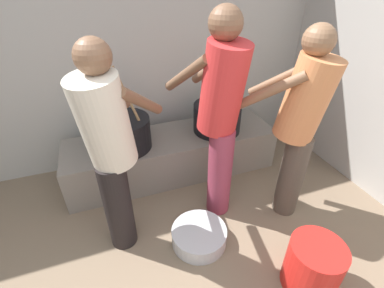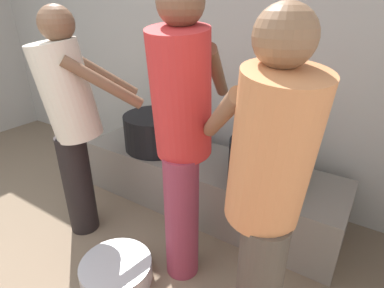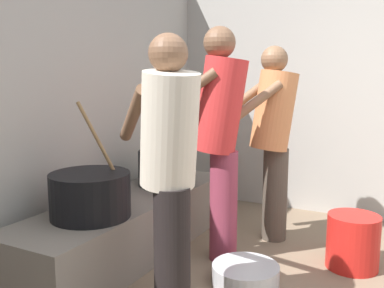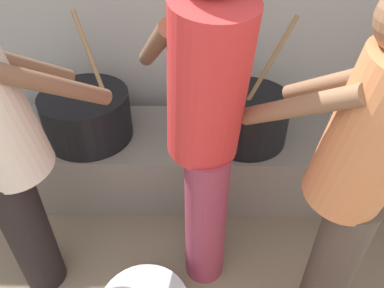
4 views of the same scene
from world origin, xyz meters
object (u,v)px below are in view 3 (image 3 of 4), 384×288
object	(u,v)px
cook_in_cream_shirt	(169,161)
cook_in_orange_shirt	(273,132)
cooking_pot_secondary	(90,195)
bucket_red_plastic	(353,242)
metal_mixing_bowl	(246,275)
cooking_pot_main	(167,168)
cook_in_red_shirt	(220,129)

from	to	relation	value
cook_in_cream_shirt	cook_in_orange_shirt	size ratio (longest dim) A/B	0.99
cooking_pot_secondary	cook_in_orange_shirt	xyz separation A→B (m)	(1.24, -0.81, 0.32)
bucket_red_plastic	metal_mixing_bowl	world-z (taller)	bucket_red_plastic
bucket_red_plastic	metal_mixing_bowl	xyz separation A→B (m)	(-0.58, 0.57, -0.13)
metal_mixing_bowl	cook_in_cream_shirt	bearing A→B (deg)	155.57
cooking_pot_secondary	metal_mixing_bowl	size ratio (longest dim) A/B	1.71
cook_in_orange_shirt	metal_mixing_bowl	bearing A→B (deg)	-173.06
cooking_pot_main	bucket_red_plastic	xyz separation A→B (m)	(0.04, -1.48, -0.38)
cook_in_red_shirt	metal_mixing_bowl	size ratio (longest dim) A/B	3.84
cook_in_orange_shirt	cooking_pot_main	bearing A→B (deg)	109.92
cook_in_red_shirt	cooking_pot_secondary	bearing A→B (deg)	139.07
cooking_pot_secondary	cook_in_cream_shirt	world-z (taller)	cook_in_cream_shirt
cooking_pot_secondary	bucket_red_plastic	world-z (taller)	cooking_pot_secondary
cooking_pot_main	bucket_red_plastic	distance (m)	1.53
cooking_pot_main	cook_in_orange_shirt	world-z (taller)	cook_in_orange_shirt
metal_mixing_bowl	cooking_pot_secondary	bearing A→B (deg)	113.97
cook_in_red_shirt	metal_mixing_bowl	distance (m)	0.99
cooking_pot_main	metal_mixing_bowl	xyz separation A→B (m)	(-0.54, -0.91, -0.51)
cooking_pot_main	cooking_pot_secondary	size ratio (longest dim) A/B	1.00
cook_in_orange_shirt	metal_mixing_bowl	distance (m)	1.18
cook_in_red_shirt	cook_in_orange_shirt	xyz separation A→B (m)	(0.55, -0.22, -0.07)
cooking_pot_secondary	bucket_red_plastic	bearing A→B (deg)	-56.46
cooking_pot_main	bucket_red_plastic	world-z (taller)	cooking_pot_main
cook_in_red_shirt	cook_in_orange_shirt	bearing A→B (deg)	-21.54
bucket_red_plastic	cook_in_cream_shirt	bearing A→B (deg)	143.81
cook_in_red_shirt	bucket_red_plastic	xyz separation A→B (m)	(0.30, -0.89, -0.77)
cooking_pot_secondary	cook_in_cream_shirt	bearing A→B (deg)	-100.83
cook_in_red_shirt	cook_in_cream_shirt	distance (m)	0.82
cook_in_orange_shirt	bucket_red_plastic	size ratio (longest dim) A/B	4.11
cook_in_red_shirt	bucket_red_plastic	size ratio (longest dim) A/B	4.38
cook_in_cream_shirt	cook_in_orange_shirt	xyz separation A→B (m)	(1.36, -0.14, 0.01)
cook_in_cream_shirt	cook_in_orange_shirt	bearing A→B (deg)	-5.92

